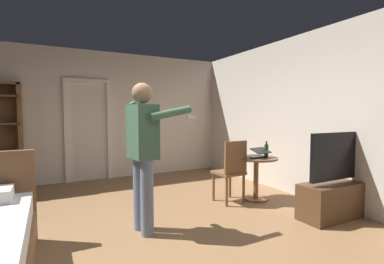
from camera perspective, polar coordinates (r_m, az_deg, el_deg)
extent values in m
plane|color=olive|center=(3.35, -8.61, -21.14)|extent=(7.30, 7.30, 0.00)
cube|color=silver|center=(6.34, -18.61, 3.16)|extent=(5.87, 0.12, 2.73)
cube|color=silver|center=(4.80, 25.79, 2.87)|extent=(0.12, 6.88, 2.73)
cube|color=white|center=(6.20, -24.28, -0.13)|extent=(0.08, 0.08, 2.05)
cube|color=white|center=(6.31, -16.55, 0.10)|extent=(0.08, 0.08, 2.05)
cube|color=white|center=(6.27, -20.61, 9.75)|extent=(0.93, 0.08, 0.08)
cube|color=brown|center=(6.04, -31.56, -0.84)|extent=(0.06, 0.32, 1.97)
cylinder|color=#583845|center=(6.14, -33.49, -7.03)|extent=(0.08, 0.08, 0.13)
cube|color=#4C331E|center=(4.40, 27.44, -12.11)|extent=(1.16, 0.40, 0.48)
cube|color=black|center=(4.26, 27.90, -4.29)|extent=(1.09, 0.05, 0.63)
cube|color=#455158|center=(4.28, 27.57, -4.25)|extent=(1.03, 0.01, 0.57)
cylinder|color=brown|center=(4.76, 12.91, -9.37)|extent=(0.08, 0.08, 0.67)
cylinder|color=brown|center=(4.85, 12.85, -13.06)|extent=(0.41, 0.41, 0.03)
cylinder|color=brown|center=(4.70, 12.97, -5.21)|extent=(0.69, 0.69, 0.03)
cube|color=black|center=(4.67, 12.70, -4.92)|extent=(0.35, 0.27, 0.02)
cube|color=black|center=(4.58, 13.86, -3.69)|extent=(0.35, 0.24, 0.08)
cube|color=#244556|center=(4.59, 13.81, -3.68)|extent=(0.31, 0.21, 0.06)
cylinder|color=#1A4A0E|center=(4.71, 14.93, -3.73)|extent=(0.06, 0.06, 0.21)
cylinder|color=#1A4A0E|center=(4.70, 14.95, -2.14)|extent=(0.03, 0.03, 0.05)
cylinder|color=brown|center=(4.83, 7.74, -10.48)|extent=(0.04, 0.04, 0.45)
cylinder|color=brown|center=(4.63, 4.41, -11.09)|extent=(0.04, 0.04, 0.45)
cylinder|color=brown|center=(4.58, 10.48, -11.30)|extent=(0.04, 0.04, 0.45)
cylinder|color=brown|center=(4.36, 7.08, -12.02)|extent=(0.04, 0.04, 0.45)
cube|color=brown|center=(4.54, 7.45, -8.22)|extent=(0.45, 0.45, 0.04)
cube|color=brown|center=(4.36, 8.89, -5.12)|extent=(0.42, 0.07, 0.50)
cylinder|color=slate|center=(3.53, -10.60, -12.18)|extent=(0.15, 0.15, 0.89)
cylinder|color=slate|center=(3.34, -9.16, -13.09)|extent=(0.15, 0.15, 0.89)
cube|color=#3F664C|center=(3.31, -10.04, 0.07)|extent=(0.30, 0.41, 0.63)
sphere|color=#936B4C|center=(3.31, -10.13, 7.80)|extent=(0.24, 0.24, 0.24)
cylinder|color=#3F664C|center=(3.54, -10.09, 2.19)|extent=(0.35, 0.12, 0.51)
cylinder|color=#3F664C|center=(3.21, -4.34, 3.87)|extent=(0.53, 0.14, 0.18)
cube|color=white|center=(3.32, -0.23, 3.07)|extent=(0.12, 0.05, 0.04)
cube|color=#1E2D38|center=(5.56, -32.54, -9.20)|extent=(0.61, 0.45, 0.44)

